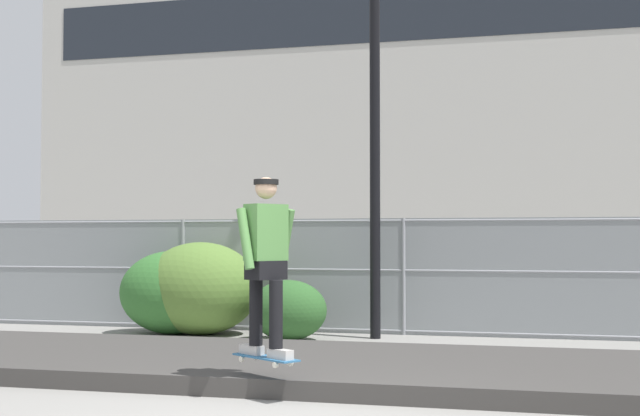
{
  "coord_description": "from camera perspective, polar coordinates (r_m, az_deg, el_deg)",
  "views": [
    {
      "loc": [
        2.07,
        -6.27,
        1.51
      ],
      "look_at": [
        -0.25,
        2.79,
        1.86
      ],
      "focal_mm": 47.72,
      "sensor_mm": 36.0,
      "label": 1
    }
  ],
  "objects": [
    {
      "name": "shrub_right",
      "position": [
        12.82,
        -2.14,
        -6.86
      ],
      "size": [
        1.17,
        0.96,
        0.9
      ],
      "color": "#2D5B28",
      "rests_on": "ground_plane"
    },
    {
      "name": "parked_car_mid",
      "position": [
        16.21,
        8.56,
        -4.47
      ],
      "size": [
        4.5,
        2.14,
        1.66
      ],
      "color": "silver",
      "rests_on": "ground_plane"
    },
    {
      "name": "chain_fence",
      "position": [
        13.59,
        5.63,
        -4.55
      ],
      "size": [
        22.74,
        0.06,
        1.85
      ],
      "color": "gray",
      "rests_on": "ground_plane"
    },
    {
      "name": "library_building",
      "position": [
        43.41,
        2.81,
        7.96
      ],
      "size": [
        28.9,
        11.96,
        18.19
      ],
      "color": "#B2AFA8",
      "rests_on": "ground_plane"
    },
    {
      "name": "shrub_center",
      "position": [
        13.69,
        -8.03,
        -5.35
      ],
      "size": [
        1.9,
        1.55,
        1.47
      ],
      "color": "#567A33",
      "rests_on": "ground_plane"
    },
    {
      "name": "street_lamp",
      "position": [
        13.33,
        3.69,
        10.0
      ],
      "size": [
        0.44,
        0.44,
        6.95
      ],
      "color": "black",
      "rests_on": "ground_plane"
    },
    {
      "name": "shrub_left",
      "position": [
        13.86,
        -9.88,
        -5.59
      ],
      "size": [
        1.72,
        1.41,
        1.33
      ],
      "color": "#336B2D",
      "rests_on": "ground_plane"
    },
    {
      "name": "skater",
      "position": [
        8.14,
        -3.65,
        -3.14
      ],
      "size": [
        0.65,
        0.61,
        1.71
      ],
      "color": "#B2ADA8",
      "rests_on": "skateboard"
    },
    {
      "name": "gravel_berm",
      "position": [
        9.58,
        1.77,
        -10.62
      ],
      "size": [
        13.73,
        3.13,
        0.19
      ],
      "primitive_type": "cube",
      "color": "#3D3A38",
      "rests_on": "ground_plane"
    },
    {
      "name": "parked_car_near",
      "position": [
        18.1,
        -12.14,
        -4.2
      ],
      "size": [
        4.55,
        2.26,
        1.66
      ],
      "color": "maroon",
      "rests_on": "ground_plane"
    },
    {
      "name": "skateboard",
      "position": [
        8.22,
        -3.66,
        -10.0
      ],
      "size": [
        0.78,
        0.61,
        0.07
      ],
      "color": "#2D608C"
    }
  ]
}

